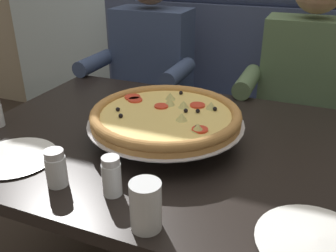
{
  "coord_description": "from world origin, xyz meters",
  "views": [
    {
      "loc": [
        0.42,
        -1.0,
        1.29
      ],
      "look_at": [
        0.02,
        -0.02,
        0.78
      ],
      "focal_mm": 39.37,
      "sensor_mm": 36.0,
      "label": 1
    }
  ],
  "objects_px": {
    "dining_table": "(164,159)",
    "shaker_oregano": "(56,170)",
    "diner_right": "(302,92)",
    "diner_left": "(145,72)",
    "pizza": "(166,116)",
    "plate_near_left": "(14,155)",
    "drinking_glass": "(146,208)",
    "shaker_pepper_flakes": "(111,179)",
    "plate_near_right": "(317,241)",
    "booth_bench": "(226,119)"
  },
  "relations": [
    {
      "from": "booth_bench",
      "to": "plate_near_left",
      "type": "relative_size",
      "value": 7.0
    },
    {
      "from": "booth_bench",
      "to": "plate_near_left",
      "type": "height_order",
      "value": "booth_bench"
    },
    {
      "from": "diner_left",
      "to": "pizza",
      "type": "xyz_separation_m",
      "value": [
        0.41,
        -0.69,
        0.11
      ]
    },
    {
      "from": "dining_table",
      "to": "plate_near_left",
      "type": "distance_m",
      "value": 0.47
    },
    {
      "from": "plate_near_right",
      "to": "diner_right",
      "type": "bearing_deg",
      "value": 95.46
    },
    {
      "from": "diner_right",
      "to": "pizza",
      "type": "bearing_deg",
      "value": -118.67
    },
    {
      "from": "shaker_pepper_flakes",
      "to": "plate_near_left",
      "type": "distance_m",
      "value": 0.37
    },
    {
      "from": "booth_bench",
      "to": "drinking_glass",
      "type": "height_order",
      "value": "booth_bench"
    },
    {
      "from": "shaker_oregano",
      "to": "dining_table",
      "type": "bearing_deg",
      "value": 66.26
    },
    {
      "from": "pizza",
      "to": "shaker_pepper_flakes",
      "type": "relative_size",
      "value": 4.66
    },
    {
      "from": "pizza",
      "to": "drinking_glass",
      "type": "relative_size",
      "value": 4.26
    },
    {
      "from": "booth_bench",
      "to": "shaker_pepper_flakes",
      "type": "xyz_separation_m",
      "value": [
        -0.0,
        -1.28,
        0.37
      ]
    },
    {
      "from": "dining_table",
      "to": "diner_left",
      "type": "height_order",
      "value": "diner_left"
    },
    {
      "from": "shaker_pepper_flakes",
      "to": "plate_near_right",
      "type": "xyz_separation_m",
      "value": [
        0.49,
        0.0,
        -0.04
      ]
    },
    {
      "from": "booth_bench",
      "to": "shaker_oregano",
      "type": "bearing_deg",
      "value": -96.82
    },
    {
      "from": "diner_left",
      "to": "drinking_glass",
      "type": "bearing_deg",
      "value": -64.32
    },
    {
      "from": "shaker_oregano",
      "to": "plate_near_right",
      "type": "distance_m",
      "value": 0.65
    },
    {
      "from": "diner_left",
      "to": "pizza",
      "type": "relative_size",
      "value": 2.55
    },
    {
      "from": "booth_bench",
      "to": "shaker_oregano",
      "type": "relative_size",
      "value": 17.0
    },
    {
      "from": "drinking_glass",
      "to": "plate_near_left",
      "type": "bearing_deg",
      "value": 165.94
    },
    {
      "from": "diner_left",
      "to": "pizza",
      "type": "distance_m",
      "value": 0.81
    },
    {
      "from": "pizza",
      "to": "plate_near_right",
      "type": "bearing_deg",
      "value": -33.65
    },
    {
      "from": "dining_table",
      "to": "booth_bench",
      "type": "bearing_deg",
      "value": 90.0
    },
    {
      "from": "booth_bench",
      "to": "plate_near_left",
      "type": "xyz_separation_m",
      "value": [
        -0.36,
        -1.24,
        0.34
      ]
    },
    {
      "from": "diner_right",
      "to": "shaker_oregano",
      "type": "bearing_deg",
      "value": -117.99
    },
    {
      "from": "booth_bench",
      "to": "plate_near_right",
      "type": "distance_m",
      "value": 1.41
    },
    {
      "from": "plate_near_left",
      "to": "diner_right",
      "type": "bearing_deg",
      "value": 52.1
    },
    {
      "from": "diner_left",
      "to": "shaker_pepper_flakes",
      "type": "xyz_separation_m",
      "value": [
        0.39,
        -1.01,
        0.06
      ]
    },
    {
      "from": "booth_bench",
      "to": "shaker_oregano",
      "type": "distance_m",
      "value": 1.36
    },
    {
      "from": "diner_right",
      "to": "plate_near_left",
      "type": "xyz_separation_m",
      "value": [
        -0.76,
        -0.97,
        0.03
      ]
    },
    {
      "from": "booth_bench",
      "to": "pizza",
      "type": "bearing_deg",
      "value": -89.12
    },
    {
      "from": "shaker_oregano",
      "to": "plate_near_right",
      "type": "height_order",
      "value": "shaker_oregano"
    },
    {
      "from": "booth_bench",
      "to": "dining_table",
      "type": "distance_m",
      "value": 0.98
    },
    {
      "from": "diner_left",
      "to": "pizza",
      "type": "height_order",
      "value": "diner_left"
    },
    {
      "from": "booth_bench",
      "to": "diner_right",
      "type": "relative_size",
      "value": 1.37
    },
    {
      "from": "shaker_pepper_flakes",
      "to": "diner_left",
      "type": "bearing_deg",
      "value": 111.16
    },
    {
      "from": "plate_near_right",
      "to": "shaker_oregano",
      "type": "bearing_deg",
      "value": -177.93
    },
    {
      "from": "dining_table",
      "to": "plate_near_left",
      "type": "bearing_deg",
      "value": -141.18
    },
    {
      "from": "dining_table",
      "to": "shaker_pepper_flakes",
      "type": "xyz_separation_m",
      "value": [
        -0.0,
        -0.33,
        0.13
      ]
    },
    {
      "from": "plate_near_right",
      "to": "booth_bench",
      "type": "bearing_deg",
      "value": 111.02
    },
    {
      "from": "diner_right",
      "to": "shaker_oregano",
      "type": "distance_m",
      "value": 1.17
    },
    {
      "from": "booth_bench",
      "to": "diner_left",
      "type": "relative_size",
      "value": 1.37
    },
    {
      "from": "dining_table",
      "to": "shaker_oregano",
      "type": "relative_size",
      "value": 12.59
    },
    {
      "from": "diner_left",
      "to": "plate_near_left",
      "type": "height_order",
      "value": "diner_left"
    },
    {
      "from": "shaker_oregano",
      "to": "plate_near_left",
      "type": "height_order",
      "value": "shaker_oregano"
    },
    {
      "from": "dining_table",
      "to": "shaker_oregano",
      "type": "height_order",
      "value": "shaker_oregano"
    },
    {
      "from": "dining_table",
      "to": "plate_near_right",
      "type": "relative_size",
      "value": 5.01
    },
    {
      "from": "booth_bench",
      "to": "diner_right",
      "type": "xyz_separation_m",
      "value": [
        0.39,
        -0.27,
        0.31
      ]
    },
    {
      "from": "dining_table",
      "to": "pizza",
      "type": "bearing_deg",
      "value": -42.81
    },
    {
      "from": "diner_right",
      "to": "plate_near_left",
      "type": "relative_size",
      "value": 5.09
    }
  ]
}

